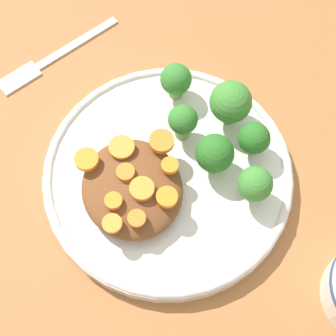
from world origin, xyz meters
TOP-DOWN VIEW (x-y plane):
  - ground_plane at (0.00, 0.00)m, footprint 4.00×4.00m
  - plate at (0.00, 0.00)m, footprint 0.28×0.28m
  - stew_mound at (0.01, -0.04)m, footprint 0.12×0.11m
  - broccoli_floret_0 at (0.05, 0.08)m, footprint 0.04×0.04m
  - broccoli_floret_1 at (-0.04, 0.03)m, footprint 0.03×0.03m
  - broccoli_floret_2 at (0.01, 0.05)m, footprint 0.04×0.04m
  - broccoli_floret_3 at (-0.05, 0.09)m, footprint 0.05×0.05m
  - broccoli_floret_4 at (-0.10, 0.04)m, footprint 0.04×0.04m
  - broccoli_floret_5 at (0.00, 0.10)m, footprint 0.04×0.04m
  - carrot_slice_0 at (-0.02, -0.00)m, footprint 0.03×0.03m
  - carrot_slice_1 at (0.05, -0.07)m, footprint 0.02×0.02m
  - carrot_slice_2 at (-0.03, -0.08)m, footprint 0.03×0.03m
  - carrot_slice_3 at (-0.00, -0.05)m, footprint 0.02×0.02m
  - carrot_slice_4 at (0.04, -0.01)m, footprint 0.02×0.02m
  - carrot_slice_5 at (0.03, -0.07)m, footprint 0.02×0.02m
  - carrot_slice_6 at (0.05, -0.05)m, footprint 0.02×0.02m
  - carrot_slice_7 at (0.02, -0.04)m, footprint 0.03×0.03m
  - carrot_slice_8 at (-0.03, -0.04)m, footprint 0.03×0.03m
  - carrot_slice_9 at (0.01, -0.00)m, footprint 0.02×0.02m
  - fork at (-0.20, -0.10)m, footprint 0.08×0.17m

SIDE VIEW (x-z plane):
  - ground_plane at x=0.00m, z-range 0.00..0.00m
  - fork at x=-0.20m, z-range 0.00..0.01m
  - plate at x=0.00m, z-range 0.00..0.03m
  - stew_mound at x=0.01m, z-range 0.02..0.05m
  - broccoli_floret_4 at x=-0.10m, z-range 0.02..0.07m
  - broccoli_floret_5 at x=0.00m, z-range 0.02..0.07m
  - broccoli_floret_1 at x=-0.04m, z-range 0.02..0.07m
  - broccoli_floret_0 at x=0.05m, z-range 0.02..0.08m
  - broccoli_floret_2 at x=0.01m, z-range 0.02..0.08m
  - carrot_slice_8 at x=-0.03m, z-range 0.05..0.06m
  - carrot_slice_6 at x=0.05m, z-range 0.05..0.06m
  - carrot_slice_1 at x=0.05m, z-range 0.05..0.06m
  - carrot_slice_3 at x=0.00m, z-range 0.05..0.06m
  - carrot_slice_2 at x=-0.03m, z-range 0.05..0.06m
  - carrot_slice_9 at x=0.01m, z-range 0.05..0.06m
  - carrot_slice_5 at x=0.03m, z-range 0.05..0.06m
  - carrot_slice_4 at x=0.04m, z-range 0.05..0.06m
  - carrot_slice_0 at x=-0.02m, z-range 0.05..0.06m
  - carrot_slice_7 at x=0.02m, z-range 0.05..0.06m
  - broccoli_floret_3 at x=-0.05m, z-range 0.03..0.09m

